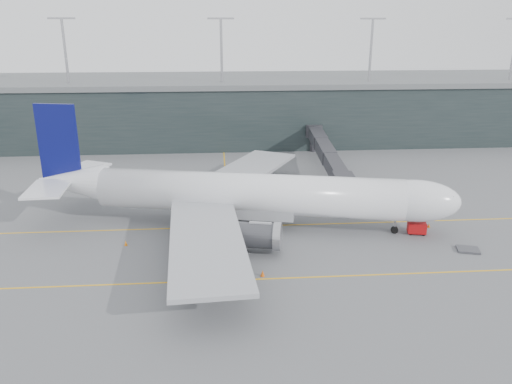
{
  "coord_description": "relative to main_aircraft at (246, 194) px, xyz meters",
  "views": [
    {
      "loc": [
        3.82,
        -70.92,
        27.61
      ],
      "look_at": [
        8.97,
        -4.0,
        5.21
      ],
      "focal_mm": 35.0,
      "sensor_mm": 36.0,
      "label": 1
    }
  ],
  "objects": [
    {
      "name": "ground",
      "position": [
        -7.55,
        3.72,
        -4.81
      ],
      "size": [
        320.0,
        320.0,
        0.0
      ],
      "primitive_type": "plane",
      "color": "#535458",
      "rests_on": "ground"
    },
    {
      "name": "taxiline_a",
      "position": [
        -7.55,
        -0.28,
        -4.8
      ],
      "size": [
        160.0,
        0.25,
        0.02
      ],
      "primitive_type": "cube",
      "color": "#F0AE16",
      "rests_on": "ground"
    },
    {
      "name": "taxiline_b",
      "position": [
        -7.55,
        -16.28,
        -4.8
      ],
      "size": [
        160.0,
        0.25,
        0.02
      ],
      "primitive_type": "cube",
      "color": "#F0AE16",
      "rests_on": "ground"
    },
    {
      "name": "taxiline_lead_main",
      "position": [
        -2.55,
        23.72,
        -4.8
      ],
      "size": [
        0.25,
        60.0,
        0.02
      ],
      "primitive_type": "cube",
      "color": "#F0AE16",
      "rests_on": "ground"
    },
    {
      "name": "terminal",
      "position": [
        -7.55,
        61.71,
        2.81
      ],
      "size": [
        240.0,
        36.0,
        29.0
      ],
      "color": "#1E2829",
      "rests_on": "ground"
    },
    {
      "name": "main_aircraft",
      "position": [
        0.0,
        0.0,
        0.0
      ],
      "size": [
        60.66,
        56.11,
        17.12
      ],
      "rotation": [
        0.0,
        0.0,
        -0.21
      ],
      "color": "white",
      "rests_on": "ground"
    },
    {
      "name": "jet_bridge",
      "position": [
        16.46,
        27.1,
        -0.18
      ],
      "size": [
        6.14,
        43.04,
        6.18
      ],
      "rotation": [
        0.0,
        0.0,
        -0.07
      ],
      "color": "#2B2A2F",
      "rests_on": "ground"
    },
    {
      "name": "gse_cart",
      "position": [
        23.55,
        -4.85,
        -3.87
      ],
      "size": [
        2.76,
        2.07,
        1.69
      ],
      "rotation": [
        0.0,
        0.0,
        -0.22
      ],
      "color": "#A70B0E",
      "rests_on": "ground"
    },
    {
      "name": "baggage_dolly",
      "position": [
        28.13,
        -10.75,
        -4.64
      ],
      "size": [
        3.21,
        2.84,
        0.27
      ],
      "primitive_type": "cube",
      "rotation": [
        0.0,
        0.0,
        -0.28
      ],
      "color": "#3D3D42",
      "rests_on": "ground"
    },
    {
      "name": "uld_a",
      "position": [
        -12.88,
        14.67,
        -3.81
      ],
      "size": [
        2.23,
        1.86,
        1.9
      ],
      "rotation": [
        0.0,
        0.0,
        -0.09
      ],
      "color": "#3C3D41",
      "rests_on": "ground"
    },
    {
      "name": "uld_b",
      "position": [
        -9.84,
        14.36,
        -3.8
      ],
      "size": [
        2.23,
        1.85,
        1.91
      ],
      "rotation": [
        0.0,
        0.0,
        -0.09
      ],
      "color": "#3C3D41",
      "rests_on": "ground"
    },
    {
      "name": "uld_c",
      "position": [
        -9.01,
        14.72,
        -3.71
      ],
      "size": [
        2.85,
        2.62,
        2.09
      ],
      "rotation": [
        0.0,
        0.0,
        0.43
      ],
      "color": "#3C3D41",
      "rests_on": "ground"
    },
    {
      "name": "cone_nose",
      "position": [
        26.25,
        -2.7,
        -4.48
      ],
      "size": [
        0.41,
        0.41,
        0.66
      ],
      "primitive_type": "cone",
      "color": "#CC5D0B",
      "rests_on": "ground"
    },
    {
      "name": "cone_wing_stbd",
      "position": [
        1.0,
        -15.62,
        -4.41
      ],
      "size": [
        0.5,
        0.5,
        0.79
      ],
      "primitive_type": "cone",
      "color": "#D6540B",
      "rests_on": "ground"
    },
    {
      "name": "cone_wing_port",
      "position": [
        0.23,
        16.34,
        -4.45
      ],
      "size": [
        0.45,
        0.45,
        0.71
      ],
      "primitive_type": "cone",
      "color": "red",
      "rests_on": "ground"
    },
    {
      "name": "cone_tail",
      "position": [
        -16.28,
        -5.72,
        -4.46
      ],
      "size": [
        0.43,
        0.43,
        0.69
      ],
      "primitive_type": "cone",
      "color": "orange",
      "rests_on": "ground"
    }
  ]
}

